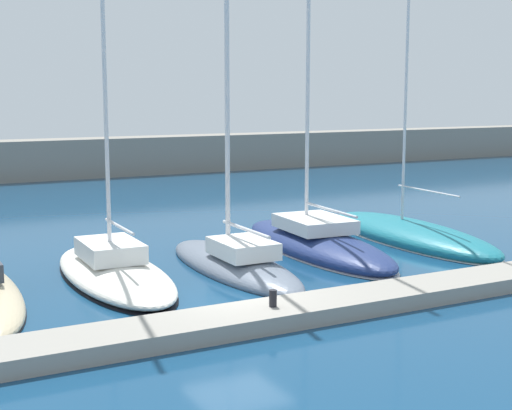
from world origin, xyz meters
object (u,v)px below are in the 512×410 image
object	(u,v)px
sailboat_teal_sixth	(410,234)
dock_bollard	(273,298)
sailboat_slate_fourth	(234,261)
sailboat_ivory_third	(113,269)
sailboat_navy_fifth	(316,241)

from	to	relation	value
sailboat_teal_sixth	dock_bollard	size ratio (longest dim) A/B	37.26
sailboat_slate_fourth	sailboat_teal_sixth	xyz separation A→B (m)	(8.50, 1.21, -0.06)
sailboat_ivory_third	sailboat_slate_fourth	distance (m)	4.01
sailboat_slate_fourth	sailboat_navy_fifth	size ratio (longest dim) A/B	0.85
sailboat_navy_fifth	sailboat_teal_sixth	bearing A→B (deg)	-87.20
dock_bollard	sailboat_teal_sixth	bearing A→B (deg)	34.10
sailboat_navy_fifth	sailboat_teal_sixth	size ratio (longest dim) A/B	1.14
sailboat_slate_fourth	sailboat_navy_fifth	xyz separation A→B (m)	(4.07, 1.28, 0.04)
sailboat_teal_sixth	sailboat_ivory_third	bearing A→B (deg)	95.97
sailboat_slate_fourth	sailboat_ivory_third	bearing A→B (deg)	81.88
sailboat_slate_fourth	sailboat_teal_sixth	world-z (taller)	sailboat_teal_sixth
sailboat_navy_fifth	sailboat_ivory_third	bearing A→B (deg)	98.66
sailboat_navy_fifth	sailboat_slate_fourth	bearing A→B (deg)	111.16
sailboat_slate_fourth	dock_bollard	xyz separation A→B (m)	(-1.68, -5.68, 0.36)
sailboat_ivory_third	sailboat_navy_fifth	xyz separation A→B (m)	(8.03, 0.70, 0.01)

